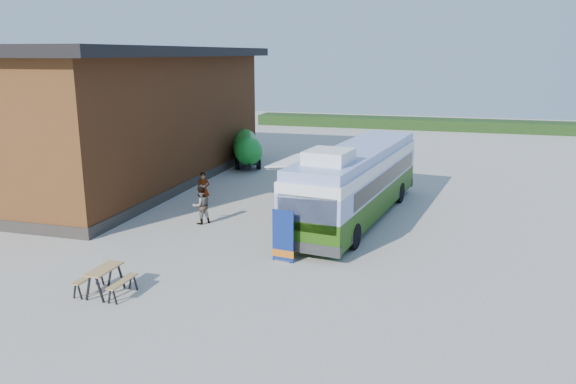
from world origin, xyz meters
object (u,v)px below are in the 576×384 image
(bus, at_px, (357,180))
(person_b, at_px, (201,205))
(slurry_tanker, at_px, (246,147))
(banner, at_px, (283,241))
(person_a, at_px, (203,189))
(picnic_table, at_px, (105,275))

(bus, height_order, person_b, bus)
(slurry_tanker, bearing_deg, banner, -89.92)
(person_a, height_order, slurry_tanker, slurry_tanker)
(bus, bearing_deg, person_b, -149.31)
(banner, bearing_deg, picnic_table, -128.92)
(bus, xyz_separation_m, banner, (-1.60, -6.05, -0.97))
(picnic_table, distance_m, person_b, 7.56)
(slurry_tanker, bearing_deg, picnic_table, -106.30)
(bus, bearing_deg, banner, -96.82)
(bus, relative_size, picnic_table, 8.04)
(person_b, xyz_separation_m, slurry_tanker, (-2.54, 12.60, 0.44))
(bus, bearing_deg, slurry_tanker, 139.59)
(picnic_table, height_order, person_b, person_b)
(picnic_table, bearing_deg, slurry_tanker, 99.18)
(picnic_table, distance_m, slurry_tanker, 20.36)
(person_b, bearing_deg, person_a, -119.84)
(picnic_table, xyz_separation_m, person_b, (-0.27, 7.55, 0.18))
(banner, height_order, picnic_table, banner)
(banner, xyz_separation_m, slurry_tanker, (-7.23, 16.02, 0.47))
(person_b, bearing_deg, slurry_tanker, -130.67)
(person_a, bearing_deg, person_b, -83.20)
(bus, distance_m, person_a, 7.44)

